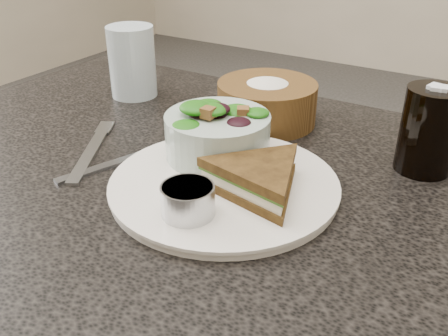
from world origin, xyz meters
TOP-DOWN VIEW (x-y plane):
  - dinner_plate at (0.04, -0.01)m, footprint 0.28×0.28m
  - sandwich at (0.09, -0.02)m, footprint 0.17×0.17m
  - salad_bowl at (-0.00, 0.04)m, footprint 0.15×0.15m
  - dressing_ramekin at (0.04, -0.10)m, footprint 0.07×0.07m
  - orange_wedge at (0.04, 0.06)m, footprint 0.07×0.07m
  - fork at (-0.17, -0.03)m, footprint 0.10×0.16m
  - knife at (-0.11, -0.01)m, footprint 0.09×0.21m
  - bread_basket at (-0.01, 0.20)m, footprint 0.18×0.18m
  - cola_glass at (0.23, 0.17)m, footprint 0.08×0.08m
  - water_glass at (-0.27, 0.18)m, footprint 0.10×0.10m

SIDE VIEW (x-z plane):
  - knife at x=-0.11m, z-range 0.75..0.75m
  - fork at x=-0.17m, z-range 0.75..0.75m
  - dinner_plate at x=0.04m, z-range 0.75..0.76m
  - orange_wedge at x=0.04m, z-range 0.76..0.79m
  - dressing_ramekin at x=0.04m, z-range 0.76..0.80m
  - sandwich at x=0.09m, z-range 0.76..0.80m
  - bread_basket at x=-0.01m, z-range 0.75..0.84m
  - salad_bowl at x=0.00m, z-range 0.76..0.84m
  - water_glass at x=-0.27m, z-range 0.75..0.87m
  - cola_glass at x=0.23m, z-range 0.75..0.87m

